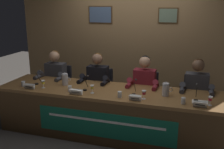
% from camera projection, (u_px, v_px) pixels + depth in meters
% --- Properties ---
extents(ground_plane, '(12.00, 12.00, 0.00)m').
position_uv_depth(ground_plane, '(112.00, 133.00, 4.23)').
color(ground_plane, '#4C4742').
extents(wall_back_panelled, '(4.83, 0.14, 2.60)m').
position_uv_depth(wall_back_panelled, '(133.00, 41.00, 5.21)').
color(wall_back_panelled, '#937047').
rests_on(wall_back_panelled, ground_plane).
extents(conference_table, '(3.63, 0.88, 0.74)m').
position_uv_depth(conference_table, '(110.00, 106.00, 3.99)').
color(conference_table, brown).
rests_on(conference_table, ground_plane).
extents(chair_far_left, '(0.44, 0.44, 0.88)m').
position_uv_depth(chair_far_left, '(60.00, 89.00, 5.05)').
color(chair_far_left, black).
rests_on(chair_far_left, ground_plane).
extents(panelist_far_left, '(0.51, 0.48, 1.21)m').
position_uv_depth(panelist_far_left, '(54.00, 78.00, 4.79)').
color(panelist_far_left, black).
rests_on(panelist_far_left, ground_plane).
extents(nameplate_far_left, '(0.18, 0.06, 0.08)m').
position_uv_depth(nameplate_far_left, '(29.00, 86.00, 4.08)').
color(nameplate_far_left, white).
rests_on(nameplate_far_left, conference_table).
extents(juice_glass_far_left, '(0.06, 0.06, 0.12)m').
position_uv_depth(juice_glass_far_left, '(43.00, 83.00, 4.12)').
color(juice_glass_far_left, white).
rests_on(juice_glass_far_left, conference_table).
extents(water_cup_far_left, '(0.06, 0.06, 0.08)m').
position_uv_depth(water_cup_far_left, '(23.00, 84.00, 4.21)').
color(water_cup_far_left, silver).
rests_on(water_cup_far_left, conference_table).
extents(microphone_far_left, '(0.06, 0.17, 0.22)m').
position_uv_depth(microphone_far_left, '(38.00, 79.00, 4.34)').
color(microphone_far_left, black).
rests_on(microphone_far_left, conference_table).
extents(chair_center_left, '(0.44, 0.44, 0.88)m').
position_uv_depth(chair_center_left, '(100.00, 94.00, 4.81)').
color(chair_center_left, black).
rests_on(chair_center_left, ground_plane).
extents(panelist_center_left, '(0.51, 0.48, 1.21)m').
position_uv_depth(panelist_center_left, '(96.00, 82.00, 4.56)').
color(panelist_center_left, black).
rests_on(panelist_center_left, ground_plane).
extents(nameplate_center_left, '(0.20, 0.06, 0.08)m').
position_uv_depth(nameplate_center_left, '(76.00, 92.00, 3.83)').
color(nameplate_center_left, white).
rests_on(nameplate_center_left, conference_table).
extents(juice_glass_center_left, '(0.06, 0.06, 0.12)m').
position_uv_depth(juice_glass_center_left, '(92.00, 88.00, 3.88)').
color(juice_glass_center_left, white).
rests_on(juice_glass_center_left, conference_table).
extents(water_cup_center_left, '(0.06, 0.06, 0.08)m').
position_uv_depth(water_cup_center_left, '(70.00, 89.00, 3.98)').
color(water_cup_center_left, silver).
rests_on(water_cup_center_left, conference_table).
extents(microphone_center_left, '(0.06, 0.17, 0.22)m').
position_uv_depth(microphone_center_left, '(86.00, 85.00, 4.03)').
color(microphone_center_left, black).
rests_on(microphone_center_left, conference_table).
extents(chair_center_right, '(0.44, 0.44, 0.88)m').
position_uv_depth(chair_center_right, '(145.00, 98.00, 4.57)').
color(chair_center_right, black).
rests_on(chair_center_right, ground_plane).
extents(panelist_center_right, '(0.51, 0.48, 1.21)m').
position_uv_depth(panelist_center_right, '(144.00, 87.00, 4.32)').
color(panelist_center_right, black).
rests_on(panelist_center_right, ground_plane).
extents(nameplate_center_right, '(0.17, 0.06, 0.08)m').
position_uv_depth(nameplate_center_right, '(135.00, 98.00, 3.59)').
color(nameplate_center_right, white).
rests_on(nameplate_center_right, conference_table).
extents(juice_glass_center_right, '(0.06, 0.06, 0.12)m').
position_uv_depth(juice_glass_center_right, '(144.00, 93.00, 3.64)').
color(juice_glass_center_right, white).
rests_on(juice_glass_center_right, conference_table).
extents(water_cup_center_right, '(0.06, 0.06, 0.08)m').
position_uv_depth(water_cup_center_right, '(120.00, 95.00, 3.72)').
color(water_cup_center_right, silver).
rests_on(water_cup_center_right, conference_table).
extents(microphone_center_right, '(0.06, 0.17, 0.22)m').
position_uv_depth(microphone_center_right, '(135.00, 90.00, 3.83)').
color(microphone_center_right, black).
rests_on(microphone_center_right, conference_table).
extents(chair_far_right, '(0.44, 0.44, 0.88)m').
position_uv_depth(chair_far_right, '(195.00, 103.00, 4.34)').
color(chair_far_right, black).
rests_on(chair_far_right, ground_plane).
extents(panelist_far_right, '(0.51, 0.48, 1.21)m').
position_uv_depth(panelist_far_right, '(196.00, 91.00, 4.08)').
color(panelist_far_right, black).
rests_on(panelist_far_right, ground_plane).
extents(nameplate_far_right, '(0.17, 0.06, 0.08)m').
position_uv_depth(nameplate_far_right, '(200.00, 104.00, 3.36)').
color(nameplate_far_right, white).
rests_on(nameplate_far_right, conference_table).
extents(juice_glass_far_right, '(0.06, 0.06, 0.12)m').
position_uv_depth(juice_glass_far_right, '(210.00, 99.00, 3.41)').
color(juice_glass_far_right, white).
rests_on(juice_glass_far_right, conference_table).
extents(water_cup_far_right, '(0.06, 0.06, 0.08)m').
position_uv_depth(water_cup_far_right, '(183.00, 101.00, 3.48)').
color(water_cup_far_right, silver).
rests_on(water_cup_far_right, conference_table).
extents(microphone_far_right, '(0.06, 0.17, 0.22)m').
position_uv_depth(microphone_far_right, '(196.00, 95.00, 3.60)').
color(microphone_far_right, black).
rests_on(microphone_far_right, conference_table).
extents(water_pitcher_left_side, '(0.15, 0.10, 0.21)m').
position_uv_depth(water_pitcher_left_side, '(65.00, 79.00, 4.27)').
color(water_pitcher_left_side, silver).
rests_on(water_pitcher_left_side, conference_table).
extents(water_pitcher_right_side, '(0.15, 0.10, 0.21)m').
position_uv_depth(water_pitcher_right_side, '(166.00, 89.00, 3.77)').
color(water_pitcher_right_side, silver).
rests_on(water_pitcher_right_side, conference_table).
extents(document_stack_far_right, '(0.21, 0.15, 0.01)m').
position_uv_depth(document_stack_far_right, '(200.00, 102.00, 3.52)').
color(document_stack_far_right, white).
rests_on(document_stack_far_right, conference_table).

